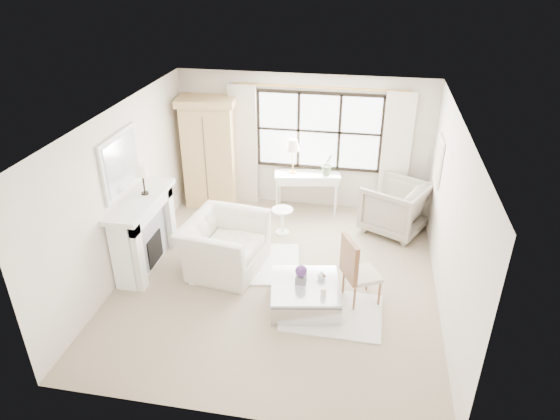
{
  "coord_description": "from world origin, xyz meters",
  "views": [
    {
      "loc": [
        1.23,
        -6.55,
        4.8
      ],
      "look_at": [
        -0.01,
        0.2,
        1.15
      ],
      "focal_mm": 32.0,
      "sensor_mm": 36.0,
      "label": 1
    }
  ],
  "objects_px": {
    "club_armchair": "(224,245)",
    "coffee_table": "(305,295)",
    "console_table": "(307,191)",
    "armoire": "(210,151)"
  },
  "relations": [
    {
      "from": "club_armchair",
      "to": "coffee_table",
      "type": "xyz_separation_m",
      "value": [
        1.45,
        -0.76,
        -0.26
      ]
    },
    {
      "from": "console_table",
      "to": "coffee_table",
      "type": "distance_m",
      "value": 3.12
    },
    {
      "from": "club_armchair",
      "to": "coffee_table",
      "type": "bearing_deg",
      "value": -108.79
    },
    {
      "from": "console_table",
      "to": "club_armchair",
      "type": "distance_m",
      "value": 2.56
    },
    {
      "from": "armoire",
      "to": "console_table",
      "type": "xyz_separation_m",
      "value": [
        1.99,
        0.04,
        -0.74
      ]
    },
    {
      "from": "console_table",
      "to": "armoire",
      "type": "bearing_deg",
      "value": 171.12
    },
    {
      "from": "club_armchair",
      "to": "coffee_table",
      "type": "height_order",
      "value": "club_armchair"
    },
    {
      "from": "armoire",
      "to": "club_armchair",
      "type": "bearing_deg",
      "value": -74.21
    },
    {
      "from": "club_armchair",
      "to": "coffee_table",
      "type": "distance_m",
      "value": 1.66
    },
    {
      "from": "armoire",
      "to": "console_table",
      "type": "distance_m",
      "value": 2.12
    }
  ]
}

